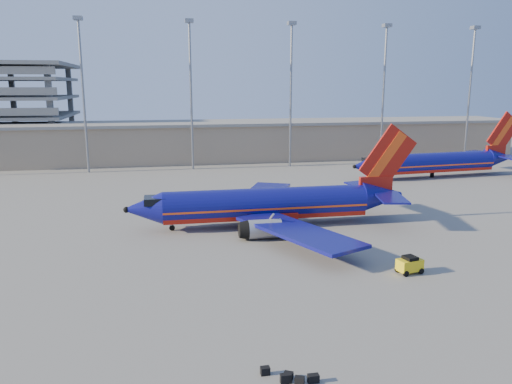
% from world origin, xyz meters
% --- Properties ---
extents(ground, '(220.00, 220.00, 0.00)m').
position_xyz_m(ground, '(0.00, 0.00, 0.00)').
color(ground, slate).
rests_on(ground, ground).
extents(terminal_building, '(122.00, 16.00, 8.50)m').
position_xyz_m(terminal_building, '(10.00, 58.00, 4.32)').
color(terminal_building, gray).
rests_on(terminal_building, ground).
extents(light_mast_row, '(101.60, 1.60, 28.65)m').
position_xyz_m(light_mast_row, '(5.00, 46.00, 17.55)').
color(light_mast_row, gray).
rests_on(light_mast_row, ground).
extents(aircraft_main, '(35.12, 33.84, 11.90)m').
position_xyz_m(aircraft_main, '(1.49, 3.02, 2.54)').
color(aircraft_main, navy).
rests_on(aircraft_main, ground).
extents(aircraft_second, '(34.48, 13.38, 11.68)m').
position_xyz_m(aircraft_second, '(38.06, 28.66, 2.68)').
color(aircraft_second, navy).
rests_on(aircraft_second, ground).
extents(baggage_tug, '(2.42, 1.73, 1.58)m').
position_xyz_m(baggage_tug, '(10.04, -14.50, 0.82)').
color(baggage_tug, yellow).
rests_on(baggage_tug, ground).
extents(luggage_pile, '(3.11, 1.89, 0.54)m').
position_xyz_m(luggage_pile, '(-4.62, -28.56, 0.25)').
color(luggage_pile, black).
rests_on(luggage_pile, ground).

